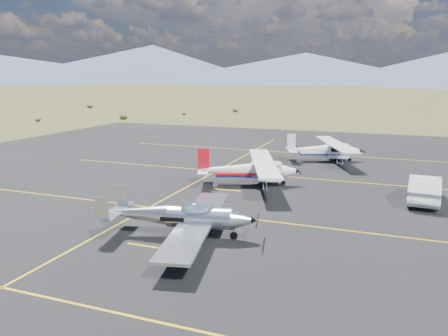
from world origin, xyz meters
The scene contains 6 objects.
ground centered at (0.00, 0.00, 0.00)m, with size 1600.00×1600.00×0.00m, color #383D1C.
apron centered at (0.00, 7.00, 0.00)m, with size 72.00×72.00×0.02m, color black.
aircraft_low_wing centered at (-1.94, -1.79, 1.06)m, with size 7.47×10.27×2.22m.
aircraft_cessna centered at (-2.01, 9.33, 1.20)m, with size 7.52×10.48×2.71m.
aircraft_plain centered at (1.85, 20.50, 1.15)m, with size 7.27×9.92×2.58m.
sedan centered at (9.66, 9.20, 0.87)m, with size 1.83×5.23×1.72m, color white.
Camera 1 is at (7.23, -20.24, 7.86)m, focal length 35.00 mm.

